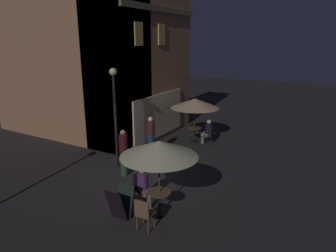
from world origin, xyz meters
name	(u,v)px	position (x,y,z in m)	size (l,w,h in m)	color
ground_plane	(141,174)	(0.00, 0.00, 0.00)	(60.00, 60.00, 0.00)	#2B2727
cafe_building	(97,67)	(2.94, 4.57, 3.52)	(6.14, 8.91, 7.06)	#A77451
street_lamp_near_corner	(115,104)	(0.04, 1.14, 2.54)	(0.28, 0.28, 3.85)	black
menu_sandwich_board	(120,203)	(-2.70, -1.20, 0.47)	(0.66, 0.57, 0.91)	black
cafe_table_0	(194,132)	(4.33, -0.15, 0.50)	(0.67, 0.67, 0.72)	black
cafe_table_1	(159,199)	(-2.02, -2.05, 0.50)	(0.65, 0.65, 0.73)	black
patio_umbrella_0	(195,103)	(4.33, -0.15, 1.93)	(2.31, 2.31, 2.16)	black
patio_umbrella_1	(159,149)	(-2.02, -2.05, 1.99)	(2.13, 2.13, 2.22)	black
cafe_chair_0	(210,134)	(4.33, -0.98, 0.55)	(0.39, 0.39, 0.91)	black
cafe_chair_1	(144,212)	(-2.87, -2.09, 0.55)	(0.44, 0.44, 0.92)	brown
cafe_chair_2	(141,186)	(-1.77, -1.24, 0.60)	(0.54, 0.54, 1.00)	#251F26
patron_seated_0	(208,130)	(4.33, -0.85, 0.70)	(0.36, 0.55, 1.22)	slate
patron_seated_1	(144,185)	(-1.82, -1.39, 0.69)	(0.41, 0.52, 1.23)	#7B6158
patron_standing_2	(124,153)	(-0.41, 0.46, 0.88)	(0.32, 0.32, 1.73)	#315035
patron_standing_3	(151,137)	(1.64, 0.62, 0.89)	(0.33, 0.33, 1.75)	#1A344A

